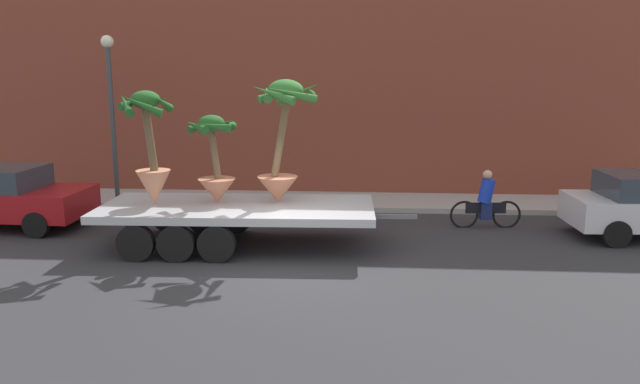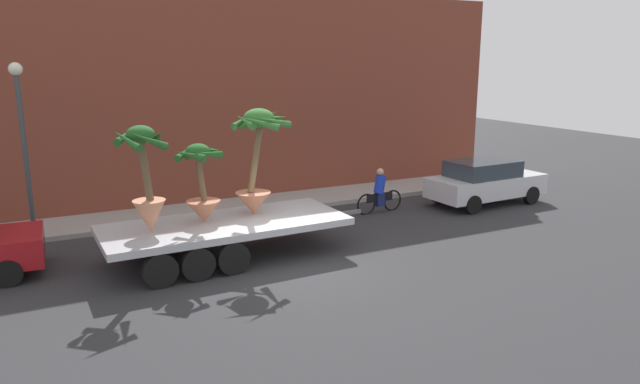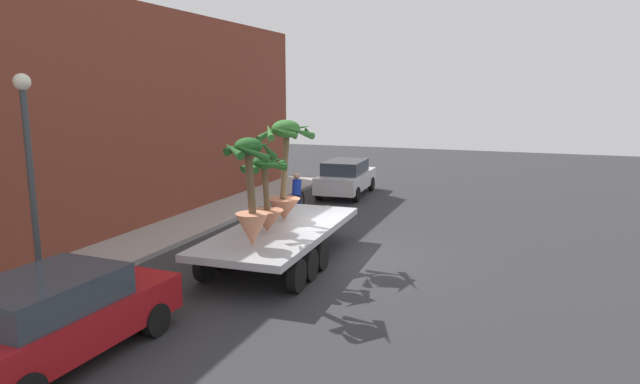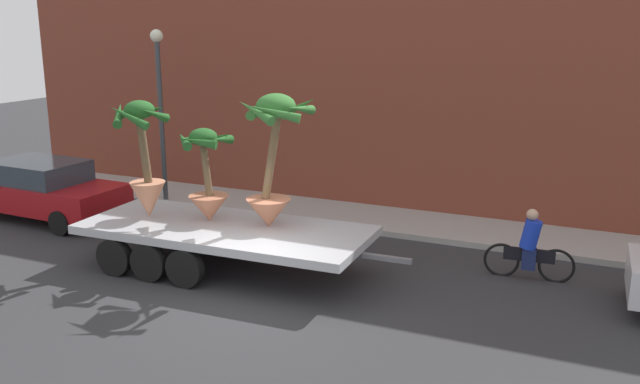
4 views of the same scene
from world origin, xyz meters
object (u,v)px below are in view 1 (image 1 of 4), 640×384
at_px(potted_palm_middle, 150,152).
at_px(street_lamp, 111,97).
at_px(trailing_car, 0,196).
at_px(potted_palm_rear, 282,140).
at_px(flatbed_trailer, 227,213).
at_px(potted_palm_front, 215,163).
at_px(cyclist, 486,202).

distance_m(potted_palm_middle, street_lamp, 4.80).
height_order(potted_palm_middle, trailing_car, potted_palm_middle).
bearing_deg(potted_palm_rear, flatbed_trailer, -165.57).
bearing_deg(potted_palm_middle, flatbed_trailer, 3.86).
relative_size(flatbed_trailer, street_lamp, 1.50).
relative_size(flatbed_trailer, trailing_car, 1.62).
xyz_separation_m(potted_palm_rear, potted_palm_middle, (-2.95, -0.44, -0.24)).
bearing_deg(potted_palm_front, trailing_car, 169.42).
relative_size(potted_palm_rear, cyclist, 1.54).
relative_size(potted_palm_rear, potted_palm_front, 1.39).
height_order(trailing_car, street_lamp, street_lamp).
relative_size(potted_palm_middle, trailing_car, 0.58).
bearing_deg(potted_palm_front, cyclist, 16.31).
bearing_deg(cyclist, trailing_car, -176.32).
bearing_deg(flatbed_trailer, potted_palm_rear, 14.43).
bearing_deg(potted_palm_rear, potted_palm_middle, -171.58).
bearing_deg(trailing_car, cyclist, 3.68).
relative_size(flatbed_trailer, potted_palm_middle, 2.80).
distance_m(potted_palm_rear, cyclist, 5.62).
xyz_separation_m(flatbed_trailer, potted_palm_middle, (-1.70, -0.11, 1.42)).
height_order(potted_palm_rear, trailing_car, potted_palm_rear).
bearing_deg(potted_palm_rear, street_lamp, 147.07).
bearing_deg(flatbed_trailer, potted_palm_middle, -176.14).
relative_size(flatbed_trailer, cyclist, 3.95).
distance_m(potted_palm_rear, potted_palm_middle, 2.99).
bearing_deg(street_lamp, potted_palm_rear, -32.93).
bearing_deg(potted_palm_rear, potted_palm_front, -174.91).
xyz_separation_m(flatbed_trailer, trailing_car, (-6.26, 1.30, 0.05)).
height_order(cyclist, trailing_car, trailing_car).
bearing_deg(potted_palm_front, street_lamp, 136.86).
distance_m(cyclist, trailing_car, 12.56).
height_order(potted_palm_rear, cyclist, potted_palm_rear).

